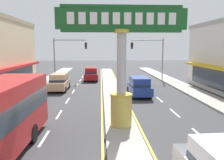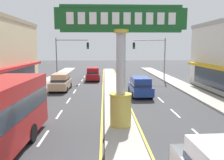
{
  "view_description": "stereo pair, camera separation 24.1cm",
  "coord_description": "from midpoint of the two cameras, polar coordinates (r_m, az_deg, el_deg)",
  "views": [
    {
      "loc": [
        -1.22,
        -7.04,
        4.81
      ],
      "look_at": [
        -0.44,
        8.54,
        2.6
      ],
      "focal_mm": 36.68,
      "sensor_mm": 36.0,
      "label": 1
    },
    {
      "loc": [
        -0.98,
        -7.06,
        4.81
      ],
      "look_at": [
        -0.44,
        8.54,
        2.6
      ],
      "focal_mm": 36.68,
      "sensor_mm": 36.0,
      "label": 2
    }
  ],
  "objects": [
    {
      "name": "median_strip",
      "position": [
        25.52,
        0.54,
        -2.64
      ],
      "size": [
        1.94,
        52.0,
        0.14
      ],
      "primitive_type": "cube",
      "color": "#A39E93",
      "rests_on": "ground"
    },
    {
      "name": "suv_mid_left_lane",
      "position": [
        26.58,
        -12.39,
        -0.4
      ],
      "size": [
        1.99,
        4.61,
        1.9
      ],
      "color": "tan",
      "rests_on": "ground"
    },
    {
      "name": "traffic_light_left_side",
      "position": [
        34.21,
        -10.62,
        6.99
      ],
      "size": [
        4.86,
        0.46,
        6.2
      ],
      "color": "slate",
      "rests_on": "ground"
    },
    {
      "name": "traffic_light_right_side",
      "position": [
        34.31,
        10.4,
        7.0
      ],
      "size": [
        4.86,
        0.46,
        6.2
      ],
      "color": "slate",
      "rests_on": "ground"
    },
    {
      "name": "district_sign",
      "position": [
        13.39,
        2.75,
        3.62
      ],
      "size": [
        7.51,
        1.33,
        7.06
      ],
      "color": "gold",
      "rests_on": "median_strip"
    },
    {
      "name": "lane_markings",
      "position": [
        24.2,
        0.68,
        -3.39
      ],
      "size": [
        8.68,
        52.0,
        0.01
      ],
      "color": "silver",
      "rests_on": "ground"
    },
    {
      "name": "suv_far_left_oncoming",
      "position": [
        33.91,
        -4.52,
        1.57
      ],
      "size": [
        2.0,
        4.62,
        1.9
      ],
      "color": "maroon",
      "rests_on": "ground"
    },
    {
      "name": "sidewalk_left",
      "position": [
        24.75,
        -20.04,
        -3.42
      ],
      "size": [
        2.42,
        60.0,
        0.18
      ],
      "primitive_type": "cube",
      "color": "#ADA89E",
      "rests_on": "ground"
    },
    {
      "name": "sidewalk_right",
      "position": [
        25.52,
        20.88,
        -3.13
      ],
      "size": [
        2.42,
        60.0,
        0.18
      ],
      "primitive_type": "cube",
      "color": "#ADA89E",
      "rests_on": "ground"
    },
    {
      "name": "suv_far_right_lane",
      "position": [
        23.09,
        7.33,
        -1.54
      ],
      "size": [
        2.02,
        4.63,
        1.9
      ],
      "color": "navy",
      "rests_on": "ground"
    }
  ]
}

